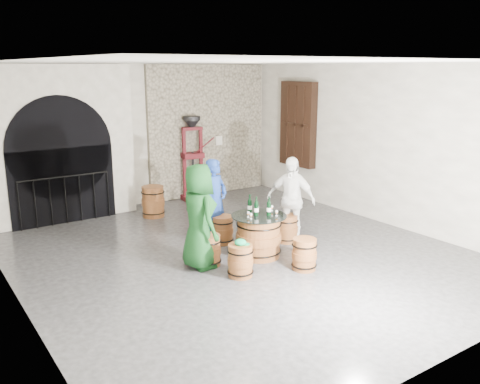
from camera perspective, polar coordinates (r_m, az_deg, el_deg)
ground at (r=8.81m, az=-0.31°, el=-6.92°), size 8.00×8.00×0.00m
wall_back at (r=11.86m, az=-11.31°, el=6.20°), size 8.00×0.00×8.00m
wall_front at (r=5.63m, az=23.25°, el=-3.03°), size 8.00×0.00×8.00m
wall_left at (r=7.08m, az=-24.48°, el=0.14°), size 0.00×8.00×8.00m
wall_right at (r=10.72m, az=15.42°, el=5.17°), size 0.00×8.00×8.00m
ceiling at (r=8.24m, az=-0.34°, el=14.37°), size 8.00×8.00×0.00m
stone_facing_panel at (r=12.62m, az=-3.64°, el=6.88°), size 3.20×0.12×3.18m
arched_opening at (r=11.01m, az=-19.88°, el=4.97°), size 3.10×0.60×3.19m
shuttered_window at (r=12.28m, az=6.50°, el=7.57°), size 0.23×1.10×2.00m
barrel_table at (r=8.59m, az=2.11°, el=-4.96°), size 0.93×0.93×0.72m
barrel_stool_left at (r=8.25m, az=-3.52°, el=-6.55°), size 0.41×0.41×0.51m
barrel_stool_far at (r=9.25m, az=-1.97°, el=-4.26°), size 0.41×0.41×0.51m
barrel_stool_right at (r=9.35m, az=5.32°, el=-4.11°), size 0.41×0.41×0.51m
barrel_stool_near_right at (r=8.13m, az=7.23°, el=-6.95°), size 0.41×0.41×0.51m
barrel_stool_near_left at (r=7.81m, az=0.04°, el=-7.72°), size 0.41×0.41×0.51m
green_cap at (r=7.71m, az=0.07°, el=-5.68°), size 0.23×0.18×0.10m
person_green at (r=8.01m, az=-4.64°, el=-2.77°), size 0.57×0.84×1.68m
person_blue at (r=9.23m, az=-2.76°, el=-0.97°), size 0.66×0.57×1.53m
person_white at (r=9.28m, az=5.73°, el=-0.82°), size 0.77×0.99×1.57m
wine_bottle_left at (r=8.42m, az=1.84°, el=-1.81°), size 0.08×0.08×0.32m
wine_bottle_center at (r=8.45m, az=3.26°, el=-1.77°), size 0.08×0.08×0.32m
wine_bottle_right at (r=8.57m, az=1.11°, el=-1.54°), size 0.08×0.08×0.32m
tasting_glass_a at (r=8.25m, az=1.24°, el=-2.73°), size 0.05×0.05×0.10m
tasting_glass_b at (r=8.73m, az=3.59°, el=-1.82°), size 0.05×0.05×0.10m
tasting_glass_c at (r=8.59m, az=1.06°, el=-2.06°), size 0.05×0.05×0.10m
tasting_glass_d at (r=8.69m, az=1.99°, el=-1.88°), size 0.05×0.05×0.10m
tasting_glass_e at (r=8.44m, az=4.13°, el=-2.38°), size 0.05×0.05×0.10m
tasting_glass_f at (r=8.35m, az=0.93°, el=-2.54°), size 0.05×0.05×0.10m
side_barrel at (r=11.01m, az=-9.73°, el=-1.07°), size 0.50×0.50×0.66m
corking_press at (r=12.15m, az=-5.34°, el=4.53°), size 0.84×0.52×2.01m
control_box at (r=12.72m, az=-2.47°, el=5.81°), size 0.18×0.10×0.22m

